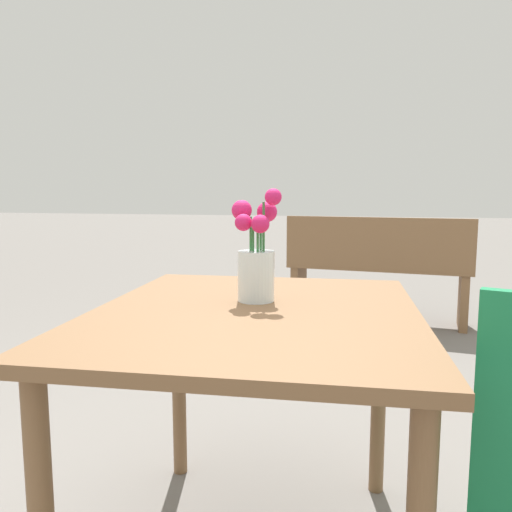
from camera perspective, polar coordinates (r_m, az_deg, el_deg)
name	(u,v)px	position (r m, az deg, el deg)	size (l,w,h in m)	color
table_front	(256,345)	(1.34, -0.02, -10.16)	(0.89, 1.03, 0.74)	brown
flower_vase	(256,262)	(1.39, 0.02, -0.75)	(0.15, 0.14, 0.31)	silver
bench_near	(377,267)	(4.05, 13.63, -1.26)	(1.45, 0.52, 0.85)	brown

